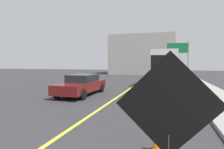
{
  "coord_description": "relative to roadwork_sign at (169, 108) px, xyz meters",
  "views": [
    {
      "loc": [
        3.02,
        -0.84,
        2.14
      ],
      "look_at": [
        1.22,
        5.32,
        1.76
      ],
      "focal_mm": 30.47,
      "sensor_mm": 36.0,
      "label": 1
    }
  ],
  "objects": [
    {
      "name": "lane_center_stripe",
      "position": [
        -3.06,
        3.87,
        -1.47
      ],
      "size": [
        0.14,
        36.0,
        0.01
      ],
      "primitive_type": "cube",
      "color": "yellow",
      "rests_on": "ground"
    },
    {
      "name": "roadwork_sign",
      "position": [
        0.0,
        0.0,
        0.0
      ],
      "size": [
        1.63,
        0.2,
        2.33
      ],
      "color": "#593819",
      "rests_on": "ground"
    },
    {
      "name": "arrow_board_trailer",
      "position": [
        -0.35,
        10.23,
        -0.99
      ],
      "size": [
        1.6,
        1.85,
        2.7
      ],
      "color": "orange",
      "rests_on": "ground"
    },
    {
      "name": "box_truck",
      "position": [
        -0.16,
        16.09,
        0.33
      ],
      "size": [
        2.64,
        6.74,
        3.32
      ],
      "color": "black",
      "rests_on": "ground"
    },
    {
      "name": "pickup_car",
      "position": [
        -5.61,
        8.78,
        -0.77
      ],
      "size": [
        1.98,
        4.86,
        1.38
      ],
      "color": "#591414",
      "rests_on": "ground"
    },
    {
      "name": "highway_guide_sign",
      "position": [
        1.78,
        23.53,
        1.95
      ],
      "size": [
        2.78,
        0.37,
        5.0
      ],
      "color": "gray",
      "rests_on": "ground"
    },
    {
      "name": "far_building_block",
      "position": [
        -4.81,
        35.45,
        2.29
      ],
      "size": [
        12.04,
        8.56,
        7.51
      ],
      "primitive_type": "cube",
      "color": "gray",
      "rests_on": "ground"
    },
    {
      "name": "traffic_cone_near_sign",
      "position": [
        -0.24,
        1.57,
        -1.12
      ],
      "size": [
        0.36,
        0.36,
        0.71
      ],
      "color": "black",
      "rests_on": "ground"
    },
    {
      "name": "traffic_cone_mid_lane",
      "position": [
        -0.52,
        4.12,
        -1.19
      ],
      "size": [
        0.36,
        0.36,
        0.58
      ],
      "color": "black",
      "rests_on": "ground"
    },
    {
      "name": "traffic_cone_far_lane",
      "position": [
        -0.72,
        6.4,
        -1.13
      ],
      "size": [
        0.36,
        0.36,
        0.69
      ],
      "color": "black",
      "rests_on": "ground"
    },
    {
      "name": "traffic_cone_curbside",
      "position": [
        -0.7,
        8.66,
        -1.1
      ],
      "size": [
        0.36,
        0.36,
        0.75
      ],
      "color": "black",
      "rests_on": "ground"
    }
  ]
}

